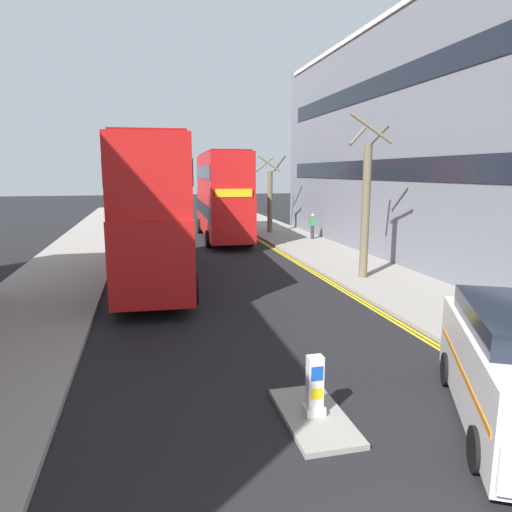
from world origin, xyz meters
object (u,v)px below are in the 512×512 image
object	(u,v)px
double_decker_bus_away	(156,207)
double_decker_bus_oncoming	(222,193)
pedestrian_far	(312,226)
keep_left_bollard	(315,388)

from	to	relation	value
double_decker_bus_away	double_decker_bus_oncoming	xyz separation A→B (m)	(4.49, 11.34, 0.00)
double_decker_bus_away	pedestrian_far	bearing A→B (deg)	42.70
keep_left_bollard	double_decker_bus_away	world-z (taller)	double_decker_bus_away
pedestrian_far	keep_left_bollard	bearing A→B (deg)	-110.21
double_decker_bus_away	double_decker_bus_oncoming	world-z (taller)	same
keep_left_bollard	pedestrian_far	bearing A→B (deg)	69.79
keep_left_bollard	pedestrian_far	distance (m)	22.00
double_decker_bus_away	double_decker_bus_oncoming	bearing A→B (deg)	68.41
double_decker_bus_oncoming	pedestrian_far	xyz separation A→B (m)	(5.57, -2.06, -2.04)
keep_left_bollard	double_decker_bus_away	bearing A→B (deg)	102.20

